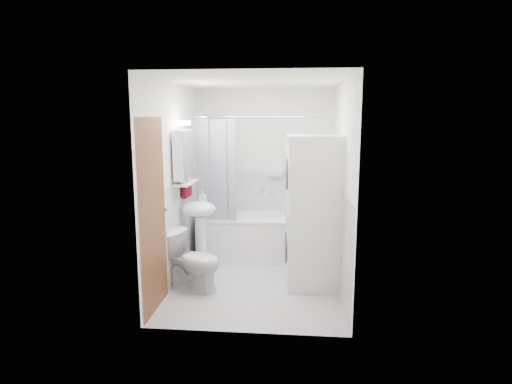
# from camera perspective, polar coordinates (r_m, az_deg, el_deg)

# --- Properties ---
(floor) EXTENTS (2.60, 2.60, 0.00)m
(floor) POSITION_cam_1_polar(r_m,az_deg,el_deg) (5.40, 0.08, -11.75)
(floor) COLOR silver
(floor) RESTS_ON ground
(room_walls) EXTENTS (2.60, 2.60, 2.60)m
(room_walls) POSITION_cam_1_polar(r_m,az_deg,el_deg) (5.05, 0.09, 4.14)
(room_walls) COLOR white
(room_walls) RESTS_ON ground
(wainscot) EXTENTS (1.98, 2.58, 2.58)m
(wainscot) POSITION_cam_1_polar(r_m,az_deg,el_deg) (5.50, 0.36, -4.79)
(wainscot) COLOR white
(wainscot) RESTS_ON ground
(door) EXTENTS (0.05, 2.00, 2.00)m
(door) POSITION_cam_1_polar(r_m,az_deg,el_deg) (4.77, -11.97, -2.33)
(door) COLOR brown
(door) RESTS_ON ground
(bathtub) EXTENTS (1.61, 0.76, 0.61)m
(bathtub) POSITION_cam_1_polar(r_m,az_deg,el_deg) (6.17, 0.05, -5.65)
(bathtub) COLOR white
(bathtub) RESTS_ON ground
(tub_spout) EXTENTS (0.04, 0.12, 0.04)m
(tub_spout) POSITION_cam_1_polar(r_m,az_deg,el_deg) (6.35, 2.12, 0.28)
(tub_spout) COLOR silver
(tub_spout) RESTS_ON room_walls
(curtain_rod) EXTENTS (1.79, 0.02, 0.02)m
(curtain_rod) POSITION_cam_1_polar(r_m,az_deg,el_deg) (5.63, -0.25, 9.96)
(curtain_rod) COLOR silver
(curtain_rod) RESTS_ON room_walls
(shower_curtain) EXTENTS (0.55, 0.02, 1.45)m
(shower_curtain) POSITION_cam_1_polar(r_m,az_deg,el_deg) (5.75, -5.40, 2.43)
(shower_curtain) COLOR #15214B
(shower_curtain) RESTS_ON curtain_rod
(sink) EXTENTS (0.44, 0.37, 1.04)m
(sink) POSITION_cam_1_polar(r_m,az_deg,el_deg) (5.51, -7.56, -3.73)
(sink) COLOR white
(sink) RESTS_ON ground
(medicine_cabinet) EXTENTS (0.13, 0.50, 0.71)m
(medicine_cabinet) POSITION_cam_1_polar(r_m,az_deg,el_deg) (5.30, -9.65, 5.12)
(medicine_cabinet) COLOR white
(medicine_cabinet) RESTS_ON room_walls
(shelf) EXTENTS (0.18, 0.54, 0.02)m
(shelf) POSITION_cam_1_polar(r_m,az_deg,el_deg) (5.34, -9.38, 1.21)
(shelf) COLOR silver
(shelf) RESTS_ON room_walls
(shower_caddy) EXTENTS (0.22, 0.06, 0.02)m
(shower_caddy) POSITION_cam_1_polar(r_m,az_deg,el_deg) (6.31, 2.58, 2.20)
(shower_caddy) COLOR silver
(shower_caddy) RESTS_ON room_walls
(towel) EXTENTS (0.07, 0.33, 0.79)m
(towel) POSITION_cam_1_polar(r_m,az_deg,el_deg) (5.57, -9.27, 3.45)
(towel) COLOR maroon
(towel) RESTS_ON room_walls
(washer_dryer) EXTENTS (0.69, 0.68, 1.79)m
(washer_dryer) POSITION_cam_1_polar(r_m,az_deg,el_deg) (5.12, 7.66, -2.57)
(washer_dryer) COLOR white
(washer_dryer) RESTS_ON ground
(toilet) EXTENTS (0.78, 0.60, 0.68)m
(toilet) POSITION_cam_1_polar(r_m,az_deg,el_deg) (5.11, -8.41, -9.08)
(toilet) COLOR white
(toilet) RESTS_ON ground
(soap_pump) EXTENTS (0.08, 0.17, 0.08)m
(soap_pump) POSITION_cam_1_polar(r_m,az_deg,el_deg) (5.48, -7.09, -1.16)
(soap_pump) COLOR gray
(soap_pump) RESTS_ON sink
(shelf_bottle) EXTENTS (0.07, 0.18, 0.07)m
(shelf_bottle) POSITION_cam_1_polar(r_m,az_deg,el_deg) (5.19, -9.81, 1.48)
(shelf_bottle) COLOR gray
(shelf_bottle) RESTS_ON shelf
(shelf_cup) EXTENTS (0.10, 0.09, 0.10)m
(shelf_cup) POSITION_cam_1_polar(r_m,az_deg,el_deg) (5.44, -9.08, 2.06)
(shelf_cup) COLOR gray
(shelf_cup) RESTS_ON shelf
(shampoo_a) EXTENTS (0.13, 0.17, 0.13)m
(shampoo_a) POSITION_cam_1_polar(r_m,az_deg,el_deg) (6.29, 4.29, 2.86)
(shampoo_a) COLOR gray
(shampoo_a) RESTS_ON shower_caddy
(shampoo_b) EXTENTS (0.08, 0.21, 0.08)m
(shampoo_b) POSITION_cam_1_polar(r_m,az_deg,el_deg) (6.29, 5.38, 2.62)
(shampoo_b) COLOR #27279D
(shampoo_b) RESTS_ON shower_caddy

